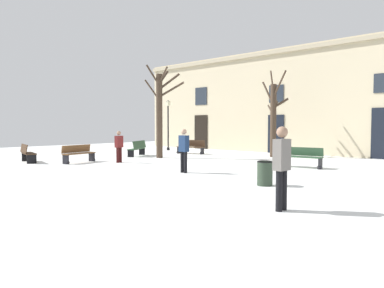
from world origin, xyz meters
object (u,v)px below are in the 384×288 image
(litter_bin, at_px, (265,173))
(person_strolling, at_px, (119,145))
(person_by_shop_door, at_px, (184,148))
(person_near_bench, at_px, (282,164))
(bench_near_lamp, at_px, (301,157))
(tree_near_facade, at_px, (273,117))
(tree_right_of_center, at_px, (160,111))
(bench_by_litter_bin, at_px, (27,153))
(bench_back_to_back_left, at_px, (78,153))
(streetlamp, at_px, (168,120))
(bench_far_corner, at_px, (191,147))
(bench_near_center_tree, at_px, (138,148))

(litter_bin, height_order, person_strolling, person_strolling)
(person_by_shop_door, bearing_deg, person_near_bench, 155.59)
(person_by_shop_door, height_order, person_near_bench, person_near_bench)
(bench_near_lamp, bearing_deg, person_strolling, -157.82)
(tree_near_facade, distance_m, tree_right_of_center, 6.52)
(bench_by_litter_bin, bearing_deg, bench_back_to_back_left, -126.39)
(tree_right_of_center, height_order, person_by_shop_door, tree_right_of_center)
(streetlamp, height_order, person_near_bench, streetlamp)
(litter_bin, relative_size, bench_far_corner, 0.40)
(bench_back_to_back_left, height_order, bench_near_center_tree, bench_near_center_tree)
(litter_bin, relative_size, bench_near_lamp, 0.40)
(bench_back_to_back_left, relative_size, bench_by_litter_bin, 1.08)
(streetlamp, bearing_deg, bench_far_corner, -20.40)
(person_strolling, bearing_deg, bench_by_litter_bin, -55.96)
(tree_near_facade, bearing_deg, litter_bin, -60.96)
(tree_near_facade, bearing_deg, person_by_shop_door, -82.42)
(litter_bin, distance_m, bench_near_center_tree, 12.07)
(tree_right_of_center, height_order, streetlamp, tree_right_of_center)
(streetlamp, height_order, bench_near_center_tree, streetlamp)
(bench_by_litter_bin, bearing_deg, tree_near_facade, -109.57)
(tree_near_facade, relative_size, person_strolling, 3.27)
(tree_right_of_center, distance_m, person_near_bench, 13.47)
(bench_by_litter_bin, bearing_deg, tree_right_of_center, -101.38)
(tree_near_facade, height_order, bench_near_center_tree, tree_near_facade)
(bench_near_center_tree, bearing_deg, person_strolling, 8.69)
(bench_near_center_tree, bearing_deg, bench_back_to_back_left, -17.18)
(person_strolling, bearing_deg, person_near_bench, 64.13)
(tree_near_facade, bearing_deg, tree_right_of_center, -132.11)
(bench_near_lamp, bearing_deg, bench_by_litter_bin, -153.44)
(bench_near_center_tree, height_order, person_strolling, person_strolling)
(person_by_shop_door, bearing_deg, bench_near_center_tree, -23.14)
(bench_far_corner, height_order, person_strolling, person_strolling)
(bench_near_lamp, distance_m, person_strolling, 8.59)
(litter_bin, bearing_deg, streetlamp, 146.87)
(bench_back_to_back_left, height_order, bench_by_litter_bin, bench_by_litter_bin)
(streetlamp, bearing_deg, bench_near_center_tree, -63.83)
(streetlamp, relative_size, litter_bin, 4.90)
(tree_near_facade, xyz_separation_m, bench_far_corner, (-5.10, -1.50, -1.87))
(tree_near_facade, height_order, person_by_shop_door, tree_near_facade)
(bench_near_center_tree, xyz_separation_m, person_by_shop_door, (7.41, -3.69, 0.47))
(bench_far_corner, bearing_deg, bench_near_lamp, -30.65)
(streetlamp, height_order, bench_far_corner, streetlamp)
(tree_near_facade, distance_m, litter_bin, 10.59)
(person_near_bench, bearing_deg, person_strolling, 75.09)
(tree_right_of_center, bearing_deg, bench_far_corner, 102.41)
(streetlamp, height_order, person_by_shop_door, streetlamp)
(person_near_bench, bearing_deg, tree_near_facade, 35.03)
(bench_back_to_back_left, xyz_separation_m, bench_near_lamp, (9.00, 5.44, 0.01))
(bench_back_to_back_left, bearing_deg, bench_near_center_tree, 0.51)
(litter_bin, bearing_deg, person_by_shop_door, 172.88)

